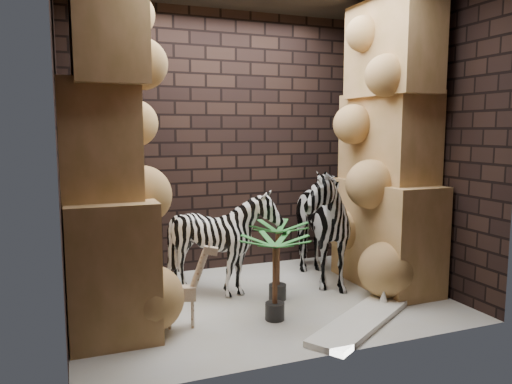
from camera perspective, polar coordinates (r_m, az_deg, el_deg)
name	(u,v)px	position (r m, az deg, el deg)	size (l,w,h in m)	color
floor	(261,301)	(4.85, 0.63, -12.55)	(3.50, 3.50, 0.00)	silver
wall_back	(222,142)	(5.74, -4.02, 5.82)	(3.50, 3.50, 0.00)	black
wall_front	(329,151)	(3.44, 8.49, 4.78)	(3.50, 3.50, 0.00)	black
wall_left	(59,148)	(4.23, -21.97, 4.79)	(3.00, 3.00, 0.00)	black
wall_right	(415,143)	(5.46, 18.03, 5.41)	(3.00, 3.00, 0.00)	black
rock_pillar_left	(105,147)	(4.24, -17.23, 5.00)	(0.68, 1.30, 3.00)	tan
rock_pillar_right	(389,144)	(5.26, 15.23, 5.45)	(0.58, 1.25, 3.00)	tan
zebra_right	(311,213)	(5.30, 6.45, -2.48)	(0.68, 1.27, 1.50)	white
zebra_left	(223,247)	(4.89, -3.90, -6.42)	(0.87, 1.08, 0.98)	white
giraffe_toy	(181,284)	(4.18, -8.78, -10.57)	(0.38, 0.13, 0.74)	beige
palm_front	(278,261)	(4.78, 2.54, -8.02)	(0.36, 0.36, 0.77)	#256234
palm_back	(275,278)	(4.29, 2.22, -9.94)	(0.36, 0.36, 0.75)	#256234
surfboard	(362,321)	(4.41, 12.21, -14.43)	(1.39, 0.34, 0.05)	white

